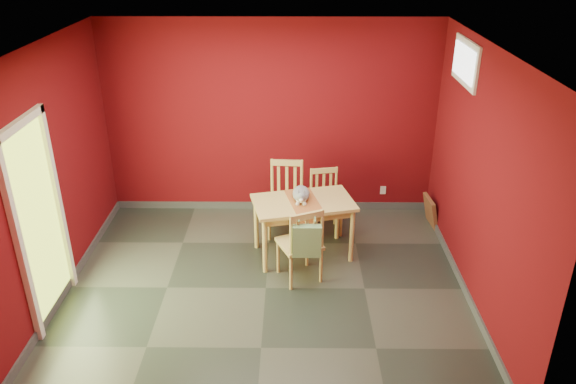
{
  "coord_description": "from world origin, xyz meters",
  "views": [
    {
      "loc": [
        0.3,
        -5.29,
        3.74
      ],
      "look_at": [
        0.25,
        0.45,
        1.0
      ],
      "focal_mm": 35.0,
      "sensor_mm": 36.0,
      "label": 1
    }
  ],
  "objects_px": {
    "chair_near": "(301,243)",
    "picture_frame": "(430,211)",
    "dining_table": "(303,208)",
    "chair_far_left": "(286,198)",
    "tote_bag": "(307,241)",
    "cat": "(301,191)",
    "chair_far_right": "(325,201)"
  },
  "relations": [
    {
      "from": "chair_far_left",
      "to": "chair_near",
      "type": "distance_m",
      "value": 1.14
    },
    {
      "from": "cat",
      "to": "chair_far_right",
      "type": "bearing_deg",
      "value": 50.24
    },
    {
      "from": "tote_bag",
      "to": "chair_far_right",
      "type": "bearing_deg",
      "value": 78.65
    },
    {
      "from": "dining_table",
      "to": "cat",
      "type": "distance_m",
      "value": 0.21
    },
    {
      "from": "chair_far_left",
      "to": "chair_near",
      "type": "relative_size",
      "value": 1.04
    },
    {
      "from": "chair_near",
      "to": "picture_frame",
      "type": "distance_m",
      "value": 2.25
    },
    {
      "from": "chair_far_left",
      "to": "dining_table",
      "type": "bearing_deg",
      "value": -69.34
    },
    {
      "from": "picture_frame",
      "to": "chair_far_right",
      "type": "bearing_deg",
      "value": -173.71
    },
    {
      "from": "tote_bag",
      "to": "picture_frame",
      "type": "relative_size",
      "value": 1.07
    },
    {
      "from": "dining_table",
      "to": "chair_near",
      "type": "xyz_separation_m",
      "value": [
        -0.03,
        -0.55,
        -0.17
      ]
    },
    {
      "from": "chair_near",
      "to": "picture_frame",
      "type": "height_order",
      "value": "chair_near"
    },
    {
      "from": "tote_bag",
      "to": "cat",
      "type": "height_order",
      "value": "cat"
    },
    {
      "from": "dining_table",
      "to": "tote_bag",
      "type": "height_order",
      "value": "tote_bag"
    },
    {
      "from": "chair_far_right",
      "to": "cat",
      "type": "xyz_separation_m",
      "value": [
        -0.33,
        -0.58,
        0.41
      ]
    },
    {
      "from": "dining_table",
      "to": "cat",
      "type": "xyz_separation_m",
      "value": [
        -0.03,
        0.05,
        0.2
      ]
    },
    {
      "from": "chair_far_left",
      "to": "tote_bag",
      "type": "distance_m",
      "value": 1.37
    },
    {
      "from": "chair_near",
      "to": "tote_bag",
      "type": "distance_m",
      "value": 0.27
    },
    {
      "from": "tote_bag",
      "to": "chair_near",
      "type": "bearing_deg",
      "value": 105.42
    },
    {
      "from": "dining_table",
      "to": "chair_near",
      "type": "distance_m",
      "value": 0.57
    },
    {
      "from": "picture_frame",
      "to": "dining_table",
      "type": "bearing_deg",
      "value": -155.73
    },
    {
      "from": "cat",
      "to": "picture_frame",
      "type": "relative_size",
      "value": 1.03
    },
    {
      "from": "dining_table",
      "to": "chair_far_left",
      "type": "relative_size",
      "value": 1.34
    },
    {
      "from": "tote_bag",
      "to": "dining_table",
      "type": "bearing_deg",
      "value": 92.02
    },
    {
      "from": "chair_far_right",
      "to": "picture_frame",
      "type": "relative_size",
      "value": 2.07
    },
    {
      "from": "chair_far_right",
      "to": "chair_far_left",
      "type": "bearing_deg",
      "value": -174.21
    },
    {
      "from": "dining_table",
      "to": "chair_near",
      "type": "bearing_deg",
      "value": -93.29
    },
    {
      "from": "tote_bag",
      "to": "picture_frame",
      "type": "distance_m",
      "value": 2.36
    },
    {
      "from": "dining_table",
      "to": "picture_frame",
      "type": "bearing_deg",
      "value": 24.27
    },
    {
      "from": "tote_bag",
      "to": "picture_frame",
      "type": "xyz_separation_m",
      "value": [
        1.73,
        1.55,
        -0.44
      ]
    },
    {
      "from": "chair_far_left",
      "to": "chair_near",
      "type": "height_order",
      "value": "chair_far_left"
    },
    {
      "from": "chair_near",
      "to": "chair_far_right",
      "type": "bearing_deg",
      "value": 74.03
    },
    {
      "from": "chair_far_right",
      "to": "tote_bag",
      "type": "distance_m",
      "value": 1.43
    }
  ]
}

